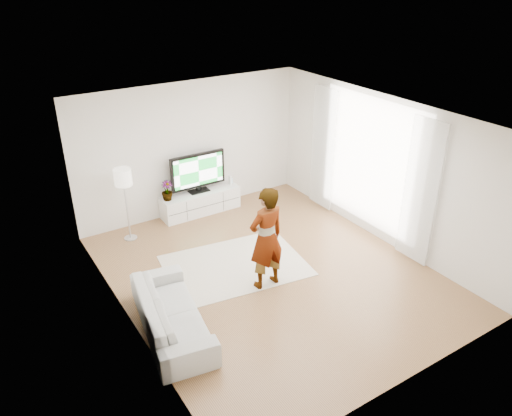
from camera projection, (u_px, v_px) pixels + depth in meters
floor at (270, 273)px, 8.73m from camera, size 6.00×6.00×0.00m
ceiling at (273, 118)px, 7.48m from camera, size 6.00×6.00×0.00m
wall_left at (122, 244)px, 6.90m from camera, size 0.02×6.00×2.80m
wall_right at (382, 170)px, 9.31m from camera, size 0.02×6.00×2.80m
wall_back at (191, 148)px, 10.36m from camera, size 5.00×0.02×2.80m
wall_front at (415, 296)px, 5.85m from camera, size 5.00×0.02×2.80m
window at (370, 163)px, 9.50m from camera, size 0.01×2.60×2.50m
curtain_near at (420, 193)px, 8.53m from camera, size 0.04×0.70×2.60m
curtain_far at (323, 149)px, 10.49m from camera, size 0.04×0.70×2.60m
media_console at (200, 202)px, 10.73m from camera, size 1.72×0.49×0.48m
television at (198, 171)px, 10.43m from camera, size 1.22×0.24×0.85m
game_console at (230, 180)px, 10.94m from camera, size 0.07×0.15×0.19m
potted_plant at (167, 191)px, 10.17m from camera, size 0.23×0.23×0.41m
rug at (235, 265)px, 8.94m from camera, size 2.66×2.08×0.01m
player at (266, 238)px, 8.03m from camera, size 0.67×0.46×1.78m
sofa at (171, 312)px, 7.28m from camera, size 1.16×2.20×0.61m
floor_lamp at (123, 180)px, 9.26m from camera, size 0.33×0.33×1.47m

